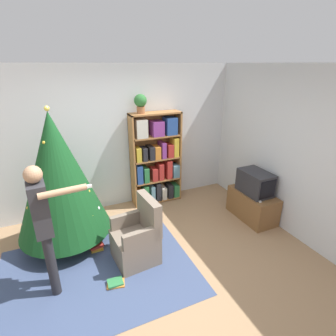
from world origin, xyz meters
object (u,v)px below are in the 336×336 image
object	(u,v)px
armchair	(138,239)
standing_person	(44,221)
potted_plant	(140,102)
television	(255,183)
bookshelf	(157,160)
christmas_tree	(58,176)

from	to	relation	value
armchair	standing_person	xyz separation A→B (m)	(-1.09, -0.09, 0.64)
armchair	potted_plant	xyz separation A→B (m)	(0.60, 1.48, 1.64)
television	standing_person	size ratio (longest dim) A/B	0.37
television	armchair	world-z (taller)	armchair
bookshelf	television	xyz separation A→B (m)	(1.31, -1.28, -0.17)
standing_person	television	bearing A→B (deg)	89.96
potted_plant	television	bearing A→B (deg)	-39.00
armchair	standing_person	bearing A→B (deg)	-90.36
bookshelf	armchair	distance (m)	1.80
television	standing_person	xyz separation A→B (m)	(-3.28, -0.29, 0.27)
bookshelf	potted_plant	world-z (taller)	potted_plant
television	christmas_tree	xyz separation A→B (m)	(-3.07, 0.61, 0.43)
television	standing_person	bearing A→B (deg)	-174.97
bookshelf	standing_person	size ratio (longest dim) A/B	1.10
standing_person	potted_plant	world-z (taller)	potted_plant
christmas_tree	potted_plant	size ratio (longest dim) A/B	6.35
bookshelf	television	bearing A→B (deg)	-44.21
television	potted_plant	world-z (taller)	potted_plant
television	armchair	bearing A→B (deg)	-174.87
christmas_tree	potted_plant	distance (m)	1.83
armchair	potted_plant	size ratio (longest dim) A/B	2.80
bookshelf	christmas_tree	world-z (taller)	christmas_tree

